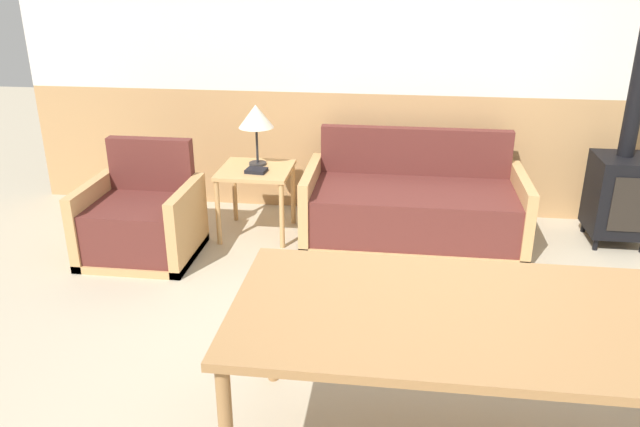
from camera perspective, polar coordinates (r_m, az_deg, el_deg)
name	(u,v)px	position (r m, az deg, el deg)	size (l,w,h in m)	color
ground_plane	(417,385)	(3.61, 8.89, -15.20)	(16.00, 16.00, 0.00)	#B2A58C
wall_back	(422,64)	(5.57, 9.31, 13.30)	(7.20, 0.06, 2.70)	tan
couch	(413,209)	(5.23, 8.49, 0.43)	(1.79, 0.89, 0.86)	tan
armchair	(142,223)	(5.06, -15.99, -0.83)	(0.84, 0.74, 0.87)	tan
side_table	(256,179)	(5.22, -5.87, 3.19)	(0.59, 0.59, 0.58)	tan
table_lamp	(256,118)	(5.18, -5.88, 8.72)	(0.29, 0.29, 0.51)	#262628
book_stack	(256,170)	(5.09, -5.84, 3.94)	(0.18, 0.15, 0.03)	black
dining_table	(479,325)	(2.81, 14.33, -9.81)	(2.15, 1.02, 0.78)	#9E7042
wood_stove	(624,170)	(5.55, 26.05, 3.59)	(0.45, 0.48, 2.49)	black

